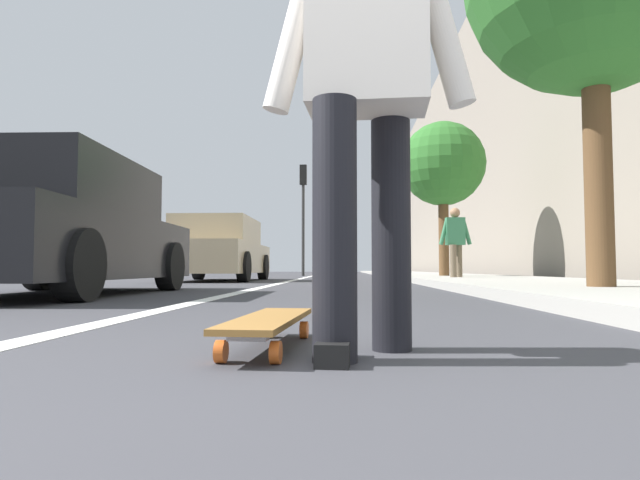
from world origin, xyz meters
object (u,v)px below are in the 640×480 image
skateboard (269,323)px  parked_car_mid (219,251)px  parked_car_near (54,230)px  traffic_light (303,199)px  street_tree_mid (443,165)px  pedestrian_distant (455,240)px  skater_person (366,76)px

skateboard → parked_car_mid: size_ratio=0.19×
parked_car_near → traffic_light: (15.70, -1.52, 2.38)m
skateboard → street_tree_mid: (11.82, -2.81, 2.87)m
parked_car_mid → pedestrian_distant: (-1.29, -5.37, 0.18)m
skateboard → street_tree_mid: 12.49m
parked_car_near → parked_car_mid: (6.95, -0.17, 0.01)m
parked_car_mid → street_tree_mid: size_ratio=1.09×
skater_person → parked_car_near: (3.93, 3.26, -0.23)m
parked_car_near → traffic_light: bearing=-5.5°
parked_car_near → pedestrian_distant: (5.66, -5.53, 0.19)m
skateboard → skater_person: skater_person is taller
street_tree_mid → parked_car_near: bearing=144.5°
skateboard → parked_car_mid: parked_car_mid is taller
skater_person → street_tree_mid: 12.39m
parked_car_mid → parked_car_near: bearing=178.6°
skater_person → parked_car_near: size_ratio=0.40×
parked_car_near → traffic_light: size_ratio=0.91×
skater_person → pedestrian_distant: (9.59, -2.27, -0.03)m
skater_person → traffic_light: 19.82m
skateboard → pedestrian_distant: size_ratio=0.54×
skateboard → skater_person: bearing=-113.3°
parked_car_mid → traffic_light: 9.17m
street_tree_mid → skater_person: bearing=168.4°
street_tree_mid → parked_car_mid: bearing=101.2°
street_tree_mid → pedestrian_distant: (-2.39, 0.20, -2.06)m
parked_car_mid → street_tree_mid: 6.10m
parked_car_near → parked_car_mid: 6.95m
street_tree_mid → traffic_light: bearing=28.8°
parked_car_mid → pedestrian_distant: pedestrian_distant is taller
skateboard → street_tree_mid: street_tree_mid is taller
parked_car_mid → skater_person: bearing=-164.1°
parked_car_near → parked_car_mid: bearing=-1.4°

